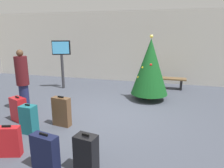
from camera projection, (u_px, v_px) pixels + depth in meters
name	position (u px, v px, depth m)	size (l,w,h in m)	color
ground_plane	(110.00, 115.00, 6.21)	(16.00, 16.00, 0.00)	#424754
back_wall	(136.00, 47.00, 10.03)	(16.00, 0.20, 3.37)	beige
holiday_tree	(150.00, 67.00, 7.30)	(1.31, 1.31, 2.31)	#4C3319
flight_info_kiosk	(62.00, 56.00, 8.81)	(0.73, 0.38, 2.05)	#333338
waiting_bench	(167.00, 80.00, 8.98)	(1.57, 0.44, 0.48)	brown
traveller_0	(23.00, 79.00, 6.35)	(0.53, 0.53, 1.90)	#1E234C
suitcase_0	(45.00, 152.00, 3.68)	(0.53, 0.29, 0.70)	#141938
suitcase_1	(8.00, 141.00, 4.09)	(0.51, 0.31, 0.65)	#B2191E
suitcase_2	(86.00, 154.00, 3.63)	(0.42, 0.32, 0.72)	black
suitcase_3	(18.00, 109.00, 5.72)	(0.53, 0.41, 0.70)	#B2191E
suitcase_4	(62.00, 112.00, 5.41)	(0.50, 0.25, 0.81)	brown
suitcase_5	(29.00, 119.00, 5.02)	(0.37, 0.29, 0.74)	#19606B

